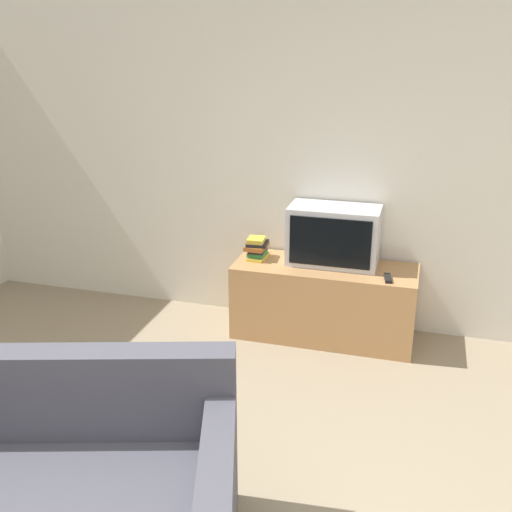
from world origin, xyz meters
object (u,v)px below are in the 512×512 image
object	(u,v)px
remote_on_stand	(388,278)
tv_stand	(324,301)
book_stack	(257,248)
television	(334,235)
couch	(47,510)

from	to	relation	value
remote_on_stand	tv_stand	bearing A→B (deg)	162.96
tv_stand	book_stack	world-z (taller)	book_stack
television	book_stack	distance (m)	0.61
book_stack	remote_on_stand	xyz separation A→B (m)	(1.04, -0.17, -0.07)
television	tv_stand	bearing A→B (deg)	-117.30
remote_on_stand	couch	bearing A→B (deg)	-117.88
television	remote_on_stand	xyz separation A→B (m)	(0.44, -0.23, -0.21)
television	remote_on_stand	world-z (taller)	television
book_stack	tv_stand	bearing A→B (deg)	-2.70
tv_stand	couch	distance (m)	2.65
couch	remote_on_stand	xyz separation A→B (m)	(1.26, 2.38, 0.30)
couch	remote_on_stand	world-z (taller)	couch
remote_on_stand	book_stack	bearing A→B (deg)	170.47
tv_stand	television	size ratio (longest dim) A/B	2.04
couch	remote_on_stand	bearing A→B (deg)	45.35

